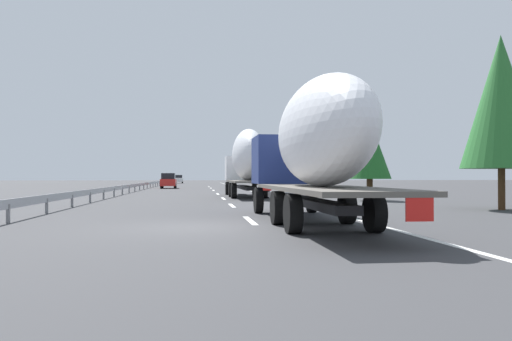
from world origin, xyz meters
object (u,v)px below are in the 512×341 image
(truck_lead, at_px, (247,160))
(car_white_van, at_px, (178,179))
(truck_trailing, at_px, (313,145))
(road_sign, at_px, (255,170))
(car_red_compact, at_px, (169,181))

(truck_lead, distance_m, car_white_van, 71.91)
(truck_trailing, xyz_separation_m, road_sign, (41.56, -3.10, -0.22))
(truck_trailing, height_order, road_sign, truck_trailing)
(car_red_compact, height_order, car_white_van, car_red_compact)
(truck_trailing, relative_size, car_white_van, 3.22)
(truck_lead, distance_m, truck_trailing, 20.24)
(truck_trailing, height_order, car_white_van, truck_trailing)
(car_red_compact, bearing_deg, road_sign, -116.30)
(truck_trailing, bearing_deg, car_white_van, 4.63)
(truck_trailing, bearing_deg, truck_lead, 0.00)
(road_sign, bearing_deg, truck_trailing, 175.73)
(truck_lead, relative_size, car_white_van, 3.03)
(car_red_compact, xyz_separation_m, road_sign, (-5.00, -10.11, 1.31))
(truck_lead, distance_m, road_sign, 21.54)
(truck_lead, bearing_deg, car_red_compact, 14.93)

